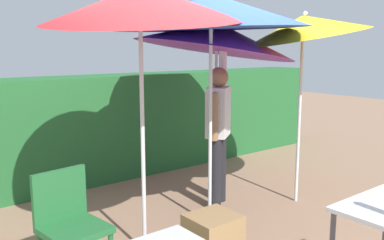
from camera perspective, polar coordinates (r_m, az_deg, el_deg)
ground_plane at (r=4.30m, az=2.57°, el=-15.16°), size 24.00×24.00×0.00m
hedge_row at (r=5.97m, az=-12.23°, el=-0.99°), size 8.00×0.70×1.44m
umbrella_rainbow at (r=5.05m, az=3.24°, el=11.26°), size 1.96×1.93×2.29m
umbrella_orange at (r=3.56m, az=-6.80°, el=15.35°), size 1.70×1.69×2.46m
umbrella_yellow at (r=4.15m, az=2.66°, el=14.50°), size 1.89×1.88×2.37m
umbrella_navy at (r=4.94m, az=14.98°, el=12.11°), size 1.46×1.43×2.34m
person_vendor at (r=4.76m, az=3.57°, el=-0.85°), size 0.50×0.40×1.88m
chair_plastic at (r=3.41m, az=-16.34°, el=-13.08°), size 0.49×0.49×0.89m
crate_cardboard at (r=3.82m, az=2.87°, el=-15.39°), size 0.42×0.39×0.37m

